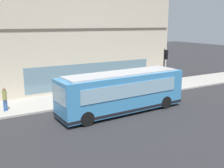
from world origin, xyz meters
The scene contains 8 objects.
ground centered at (0.00, 0.00, 0.00)m, with size 120.00×120.00×0.00m, color #2D2D30.
sidewalk_curb centered at (4.77, 0.00, 0.07)m, with size 4.34×40.00×0.15m, color #B2ADA3.
building_corner centered at (10.81, 0.00, 5.49)m, with size 7.79×18.93×11.00m.
city_bus_nearside centered at (-0.14, 0.88, 1.55)m, with size 3.05×10.16×3.07m.
traffic_light_near_corner centered at (3.07, -5.97, 2.99)m, with size 0.32×0.49×4.08m.
fire_hydrant centered at (4.52, -1.10, 0.51)m, with size 0.35×0.35×0.74m.
pedestrian_near_hydrant centered at (3.99, 8.66, 1.20)m, with size 0.32×0.32×1.82m.
pedestrian_near_building_entrance centered at (4.89, -5.54, 1.06)m, with size 0.32×0.32×1.60m.
Camera 1 is at (-16.69, 11.08, 6.62)m, focal length 42.70 mm.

